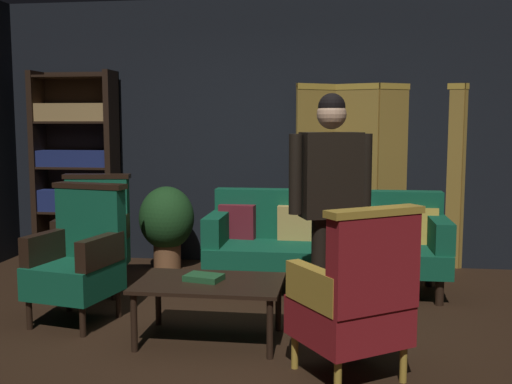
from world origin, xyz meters
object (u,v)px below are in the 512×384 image
armchair_wing_left (94,237)px  armchair_wing_right (79,258)px  book_green_cloth (204,278)px  armchair_gilt_accent (355,298)px  potted_plant (167,222)px  coffee_table (209,288)px  velvet_couch (326,239)px  standing_figure (330,193)px  folding_screen (397,173)px  bookshelf (76,164)px

armchair_wing_left → armchair_wing_right: (0.22, -0.81, 0.00)m
armchair_wing_left → book_green_cloth: bearing=-40.8°
armchair_gilt_accent → armchair_wing_left: bearing=144.7°
armchair_wing_right → potted_plant: armchair_wing_right is taller
coffee_table → armchair_wing_right: armchair_wing_right is taller
armchair_wing_left → velvet_couch: bearing=10.2°
standing_figure → potted_plant: size_ratio=1.98×
standing_figure → book_green_cloth: 1.05m
standing_figure → book_green_cloth: bearing=-171.0°
standing_figure → potted_plant: (-1.69, 1.81, -0.53)m
folding_screen → coffee_table: (-1.47, -2.39, -0.61)m
bookshelf → armchair_wing_left: (0.65, -1.11, -0.57)m
potted_plant → armchair_wing_right: bearing=-96.7°
velvet_couch → coffee_table: size_ratio=2.12×
standing_figure → book_green_cloth: (-0.86, -0.14, -0.58)m
armchair_gilt_accent → standing_figure: 0.87m
bookshelf → armchair_wing_left: bookshelf is taller
armchair_wing_right → book_green_cloth: 1.06m
folding_screen → standing_figure: 2.32m
standing_figure → coffee_table: bearing=-169.2°
velvet_couch → bookshelf: bearing=164.7°
armchair_wing_left → potted_plant: bearing=64.3°
potted_plant → book_green_cloth: bearing=-66.9°
folding_screen → bookshelf: bearing=-176.9°
velvet_couch → armchair_wing_left: (-2.05, -0.37, 0.03)m
armchair_wing_right → potted_plant: (0.20, 1.68, 0.01)m
book_green_cloth → bookshelf: bearing=131.0°
bookshelf → coffee_table: (1.94, -2.20, -0.68)m
coffee_table → armchair_wing_right: size_ratio=0.96×
standing_figure → armchair_wing_right: bearing=176.1°
standing_figure → potted_plant: standing_figure is taller
folding_screen → armchair_wing_left: bearing=-154.9°
velvet_couch → book_green_cloth: (-0.81, -1.44, -0.02)m
armchair_wing_left → standing_figure: 2.37m
book_green_cloth → armchair_wing_left: bearing=139.2°
potted_plant → armchair_gilt_accent: bearing=-53.2°
folding_screen → armchair_wing_right: folding_screen is taller
velvet_couch → armchair_wing_left: size_ratio=2.04×
coffee_table → standing_figure: bearing=10.8°
bookshelf → coffee_table: 3.01m
bookshelf → potted_plant: bearing=-12.5°
folding_screen → book_green_cloth: folding_screen is taller
folding_screen → coffee_table: bearing=-121.6°
coffee_table → armchair_wing_right: (-1.07, 0.28, 0.12)m
armchair_wing_right → potted_plant: size_ratio=1.21×
velvet_couch → armchair_wing_right: 2.18m
folding_screen → standing_figure: bearing=-106.2°
standing_figure → folding_screen: bearing=73.8°
velvet_couch → book_green_cloth: 1.65m
armchair_wing_left → book_green_cloth: size_ratio=4.18×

